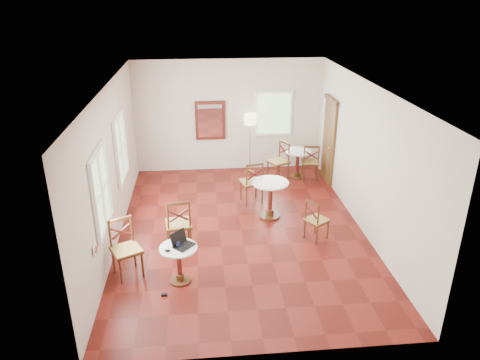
% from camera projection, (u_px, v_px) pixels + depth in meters
% --- Properties ---
extents(ground, '(7.00, 7.00, 0.00)m').
position_uv_depth(ground, '(241.00, 229.00, 9.45)').
color(ground, maroon).
rests_on(ground, ground).
extents(room_shell, '(5.02, 7.02, 3.01)m').
position_uv_depth(room_shell, '(237.00, 139.00, 8.95)').
color(room_shell, beige).
rests_on(room_shell, ground).
extents(cafe_table_near, '(0.64, 0.64, 0.68)m').
position_uv_depth(cafe_table_near, '(179.00, 260.00, 7.62)').
color(cafe_table_near, '#4C2913').
rests_on(cafe_table_near, ground).
extents(cafe_table_mid, '(0.79, 0.79, 0.83)m').
position_uv_depth(cafe_table_mid, '(270.00, 195.00, 9.78)').
color(cafe_table_mid, '#4C2913').
rests_on(cafe_table_mid, ground).
extents(cafe_table_back, '(0.70, 0.70, 0.74)m').
position_uv_depth(cafe_table_back, '(297.00, 161.00, 11.89)').
color(cafe_table_back, '#4C2913').
rests_on(cafe_table_back, ground).
extents(chair_near_a, '(0.55, 0.55, 1.06)m').
position_uv_depth(chair_near_a, '(179.00, 224.00, 8.58)').
color(chair_near_a, '#4C2913').
rests_on(chair_near_a, ground).
extents(chair_near_b, '(0.64, 0.64, 1.03)m').
position_uv_depth(chair_near_b, '(126.00, 249.00, 7.79)').
color(chair_near_b, '#4C2913').
rests_on(chair_near_b, ground).
extents(chair_mid_a, '(0.58, 0.58, 1.03)m').
position_uv_depth(chair_mid_a, '(252.00, 182.00, 10.46)').
color(chair_mid_a, '#4C2913').
rests_on(chair_mid_a, ground).
extents(chair_mid_b, '(0.55, 0.55, 0.87)m').
position_uv_depth(chair_mid_b, '(316.00, 220.00, 8.93)').
color(chair_mid_b, '#4C2913').
rests_on(chair_mid_b, ground).
extents(chair_back_a, '(0.51, 0.51, 0.97)m').
position_uv_depth(chair_back_a, '(310.00, 162.00, 11.77)').
color(chair_back_a, '#4C2913').
rests_on(chair_back_a, ground).
extents(chair_back_b, '(0.63, 0.63, 1.01)m').
position_uv_depth(chair_back_b, '(279.00, 161.00, 11.77)').
color(chair_back_b, '#4C2913').
rests_on(chair_back_b, ground).
extents(floor_lamp, '(0.32, 0.32, 1.64)m').
position_uv_depth(floor_lamp, '(250.00, 123.00, 11.83)').
color(floor_lamp, '#BF8C3F').
rests_on(floor_lamp, ground).
extents(laptop, '(0.43, 0.43, 0.24)m').
position_uv_depth(laptop, '(182.00, 242.00, 7.56)').
color(laptop, black).
rests_on(laptop, cafe_table_near).
extents(mouse, '(0.11, 0.09, 0.04)m').
position_uv_depth(mouse, '(167.00, 251.00, 7.39)').
color(mouse, black).
rests_on(mouse, cafe_table_near).
extents(navy_mug, '(0.11, 0.07, 0.08)m').
position_uv_depth(navy_mug, '(178.00, 245.00, 7.50)').
color(navy_mug, '#101638').
rests_on(navy_mug, cafe_table_near).
extents(water_glass, '(0.06, 0.06, 0.10)m').
position_uv_depth(water_glass, '(178.00, 244.00, 7.52)').
color(water_glass, white).
rests_on(water_glass, cafe_table_near).
extents(power_adapter, '(0.09, 0.06, 0.04)m').
position_uv_depth(power_adapter, '(164.00, 295.00, 7.42)').
color(power_adapter, black).
rests_on(power_adapter, ground).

